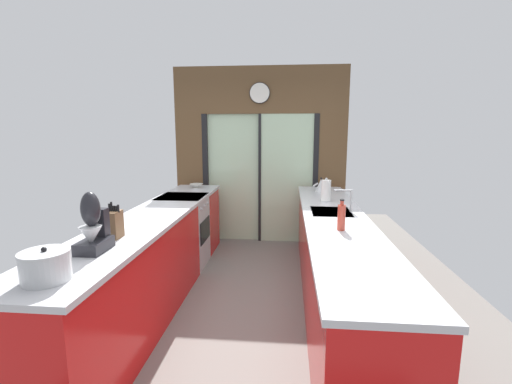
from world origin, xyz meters
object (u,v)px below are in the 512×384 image
stock_pot (46,266)px  soap_bottle (341,217)px  knife_block (115,224)px  stand_mixer (93,228)px  mixing_bowl (196,186)px  kettle (321,185)px  oven_range (183,231)px  paper_towel_roll (326,191)px

stock_pot → soap_bottle: bearing=33.5°
knife_block → stand_mixer: bearing=-90.0°
stock_pot → soap_bottle: soap_bottle is taller
mixing_bowl → stock_pot: bearing=-90.0°
mixing_bowl → kettle: (1.78, -0.16, 0.05)m
stock_pot → kettle: size_ratio=1.07×
stand_mixer → kettle: 3.14m
knife_block → stock_pot: (0.00, -0.79, -0.03)m
stand_mixer → stock_pot: size_ratio=1.59×
oven_range → stock_pot: (0.02, -2.57, 0.55)m
knife_block → soap_bottle: 1.82m
oven_range → mixing_bowl: bearing=88.4°
kettle → oven_range: bearing=-164.5°
soap_bottle → stand_mixer: bearing=-159.0°
stand_mixer → paper_towel_roll: (1.78, 1.92, -0.04)m
soap_bottle → kettle: bearing=89.9°
oven_range → paper_towel_roll: size_ratio=3.27×
stock_pot → paper_towel_roll: size_ratio=0.94×
knife_block → kettle: bearing=52.0°
stock_pot → mixing_bowl: bearing=90.0°
oven_range → mixing_bowl: 0.82m
knife_block → stand_mixer: 0.31m
stock_pot → knife_block: bearing=90.0°
mixing_bowl → stand_mixer: size_ratio=0.48×
stock_pot → paper_towel_roll: bearing=53.5°
stand_mixer → paper_towel_roll: 2.62m
knife_block → soap_bottle: size_ratio=1.08×
oven_range → paper_towel_roll: 1.90m
stock_pot → soap_bottle: (1.78, 1.18, 0.03)m
oven_range → stock_pot: bearing=-89.6°
oven_range → kettle: bearing=15.5°
kettle → soap_bottle: (-0.00, -1.90, 0.03)m
soap_bottle → mixing_bowl: bearing=130.9°
knife_block → kettle: 2.89m
mixing_bowl → paper_towel_roll: paper_towel_roll is taller
mixing_bowl → paper_towel_roll: (1.78, -0.82, 0.09)m
kettle → paper_towel_roll: (-0.00, -0.66, 0.04)m
stock_pot → soap_bottle: 2.13m
stand_mixer → soap_bottle: 1.91m
knife_block → oven_range: bearing=90.6°
paper_towel_roll → stand_mixer: bearing=-132.9°
stock_pot → stand_mixer: bearing=90.0°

